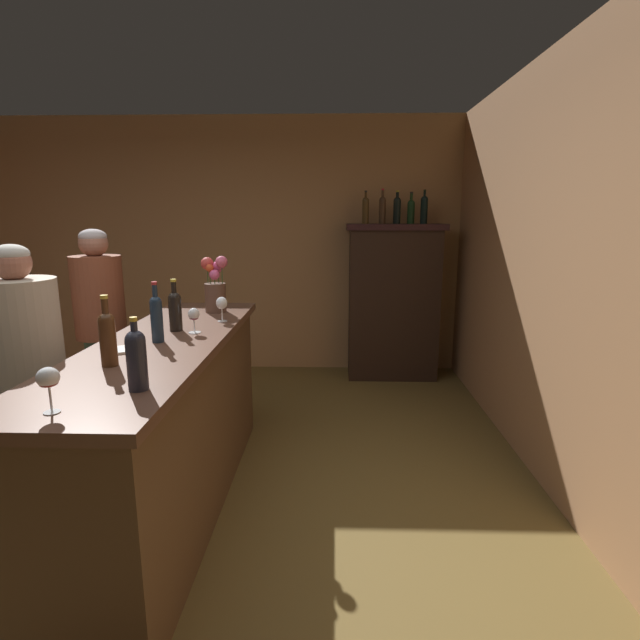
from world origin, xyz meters
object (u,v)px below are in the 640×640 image
object	(u,v)px
display_bottle_midright	(411,210)
display_bottle_left	(366,209)
wine_bottle_malbec	(136,357)
wine_bottle_rose	(108,336)
wine_bottle_merlot	(157,316)
wine_glass_mid	(48,380)
display_cabinet	(393,299)
patron_in_navy	(101,328)
patron_near_entrance	(27,381)
bar_counter	(168,426)
wine_glass_front	(222,304)
flower_arrangement	(215,287)
wine_glass_rear	(194,316)
display_bottle_center	(397,209)
wine_bottle_chardonnay	(175,309)
patron_redhead	(7,357)
display_bottle_right	(424,208)
cheese_plate	(121,350)
display_bottle_midleft	(382,209)

from	to	relation	value
display_bottle_midright	display_bottle_left	bearing A→B (deg)	180.00
wine_bottle_malbec	display_bottle_left	distance (m)	3.50
wine_bottle_rose	wine_bottle_merlot	size ratio (longest dim) A/B	0.99
wine_glass_mid	display_cabinet	bearing A→B (deg)	65.65
display_cabinet	patron_in_navy	size ratio (longest dim) A/B	1.01
patron_near_entrance	wine_glass_mid	bearing A→B (deg)	-55.54
bar_counter	wine_glass_front	xyz separation A→B (m)	(0.22, 0.49, 0.62)
bar_counter	display_cabinet	size ratio (longest dim) A/B	1.45
display_cabinet	wine_bottle_rose	world-z (taller)	display_cabinet
flower_arrangement	display_bottle_left	world-z (taller)	display_bottle_left
wine_bottle_merlot	wine_bottle_malbec	world-z (taller)	wine_bottle_merlot
wine_glass_rear	bar_counter	bearing A→B (deg)	-127.73
wine_bottle_merlot	flower_arrangement	distance (m)	0.86
wine_bottle_malbec	display_bottle_center	xyz separation A→B (m)	(1.39, 3.27, 0.60)
wine_bottle_chardonnay	display_bottle_midright	bearing A→B (deg)	53.21
patron_redhead	flower_arrangement	bearing A→B (deg)	21.59
wine_glass_mid	patron_near_entrance	world-z (taller)	patron_near_entrance
display_bottle_center	display_bottle_right	xyz separation A→B (m)	(0.27, -0.00, 0.00)
wine_bottle_chardonnay	wine_bottle_malbec	xyz separation A→B (m)	(0.17, -1.00, 0.00)
wine_glass_front	wine_bottle_chardonnay	bearing A→B (deg)	-128.86
cheese_plate	patron_redhead	world-z (taller)	patron_redhead
wine_glass_mid	wine_bottle_chardonnay	bearing A→B (deg)	88.22
wine_bottle_rose	wine_bottle_malbec	xyz separation A→B (m)	(0.25, -0.31, -0.01)
patron_in_navy	wine_bottle_malbec	bearing A→B (deg)	4.72
display_cabinet	display_bottle_center	size ratio (longest dim) A/B	4.91
wine_bottle_merlot	wine_bottle_malbec	distance (m)	0.76
cheese_plate	display_bottle_left	world-z (taller)	display_bottle_left
display_cabinet	display_bottle_right	xyz separation A→B (m)	(0.28, -0.00, 0.92)
cheese_plate	display_bottle_midright	size ratio (longest dim) A/B	0.46
flower_arrangement	display_bottle_right	size ratio (longest dim) A/B	1.18
wine_bottle_malbec	display_bottle_right	size ratio (longest dim) A/B	0.86
wine_glass_rear	display_bottle_left	world-z (taller)	display_bottle_left
wine_bottle_merlot	display_bottle_left	xyz separation A→B (m)	(1.26, 2.54, 0.59)
bar_counter	flower_arrangement	xyz separation A→B (m)	(0.11, 0.81, 0.69)
display_cabinet	wine_glass_front	bearing A→B (deg)	-123.61
display_cabinet	wine_bottle_malbec	distance (m)	3.57
wine_glass_rear	display_bottle_midleft	xyz separation A→B (m)	(1.29, 2.33, 0.64)
display_bottle_left	display_bottle_right	bearing A→B (deg)	0.00
bar_counter	wine_glass_rear	distance (m)	0.65
display_bottle_center	wine_bottle_merlot	bearing A→B (deg)	-121.81
patron_near_entrance	display_bottle_right	bearing A→B (deg)	44.05
patron_in_navy	cheese_plate	bearing A→B (deg)	4.83
patron_redhead	display_bottle_midleft	bearing A→B (deg)	38.70
wine_glass_rear	patron_near_entrance	world-z (taller)	patron_near_entrance
wine_glass_mid	wine_bottle_rose	bearing A→B (deg)	94.61
flower_arrangement	display_bottle_midleft	xyz separation A→B (m)	(1.32, 1.69, 0.56)
display_bottle_center	patron_redhead	bearing A→B (deg)	-139.90
bar_counter	display_bottle_midright	size ratio (longest dim) A/B	7.43
wine_bottle_malbec	patron_in_navy	world-z (taller)	patron_in_navy
bar_counter	wine_bottle_chardonnay	size ratio (longest dim) A/B	7.61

